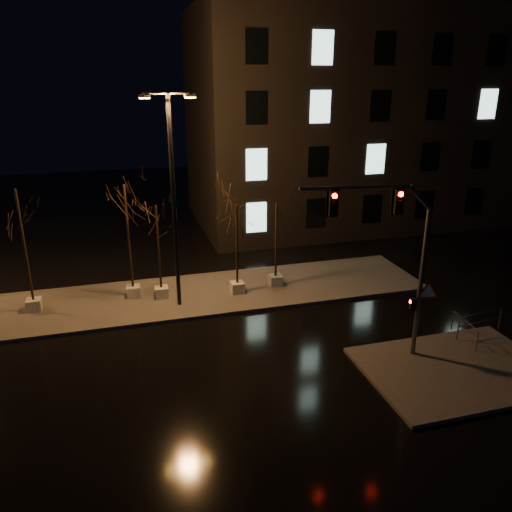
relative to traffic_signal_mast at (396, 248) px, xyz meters
name	(u,v)px	position (x,y,z in m)	size (l,w,h in m)	color
ground	(242,353)	(-5.36, 1.94, -4.62)	(90.00, 90.00, 0.00)	black
median	(213,293)	(-5.36, 7.94, -4.54)	(22.00, 5.00, 0.15)	#494641
sidewalk_corner	(457,369)	(2.14, -1.56, -4.54)	(7.00, 5.00, 0.15)	#494641
building	(363,119)	(8.64, 19.94, 2.88)	(25.00, 12.00, 15.00)	black
tree_0	(20,217)	(-13.86, 8.11, 0.04)	(1.80, 1.80, 5.95)	beige
tree_1	(126,211)	(-9.29, 8.43, -0.06)	(1.80, 1.80, 5.81)	beige
tree_2	(157,227)	(-7.95, 7.94, -0.81)	(1.80, 1.80, 4.82)	beige
tree_3	(237,225)	(-4.18, 7.50, -0.89)	(1.80, 1.80, 4.71)	beige
tree_4	(276,222)	(-2.04, 7.87, -1.03)	(1.80, 1.80, 4.53)	beige
traffic_signal_mast	(396,248)	(0.00, 0.00, 0.00)	(5.50, 1.04, 6.80)	#53555A
streetlight_main	(173,189)	(-7.21, 6.91, 1.16)	(2.44, 0.51, 9.75)	black
guard_rail_a	(480,320)	(4.64, 0.44, -3.80)	(2.37, 0.35, 1.03)	#53555A
guard_rail_b	(465,327)	(3.72, 0.20, -3.89)	(0.24, 1.88, 0.89)	#53555A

